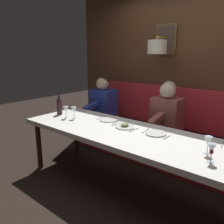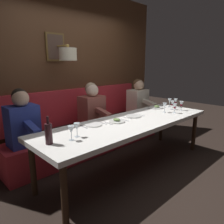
{
  "view_description": "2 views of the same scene",
  "coord_description": "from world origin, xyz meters",
  "px_view_note": "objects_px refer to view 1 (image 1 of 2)",
  "views": [
    {
      "loc": [
        -2.05,
        -1.4,
        1.62
      ],
      "look_at": [
        0.05,
        0.33,
        0.92
      ],
      "focal_mm": 37.13,
      "sensor_mm": 36.0,
      "label": 1
    },
    {
      "loc": [
        -1.96,
        2.26,
        1.57
      ],
      "look_at": [
        0.05,
        0.33,
        0.92
      ],
      "focal_mm": 34.01,
      "sensor_mm": 36.0,
      "label": 2
    }
  ],
  "objects_px": {
    "diner_near": "(167,111)",
    "wine_glass_3": "(74,110)",
    "wine_glass_5": "(208,141)",
    "wine_glass_6": "(66,110)",
    "wine_bottle": "(60,107)",
    "dining_table": "(132,138)",
    "wine_glass_2": "(212,149)",
    "diner_middle": "(103,101)"
  },
  "relations": [
    {
      "from": "diner_near",
      "to": "wine_glass_3",
      "type": "bearing_deg",
      "value": 133.89
    },
    {
      "from": "diner_near",
      "to": "wine_glass_3",
      "type": "xyz_separation_m",
      "value": [
        -0.9,
        0.94,
        0.04
      ]
    },
    {
      "from": "wine_glass_5",
      "to": "wine_glass_6",
      "type": "relative_size",
      "value": 1.0
    },
    {
      "from": "wine_glass_5",
      "to": "wine_glass_6",
      "type": "distance_m",
      "value": 1.9
    },
    {
      "from": "wine_bottle",
      "to": "wine_glass_6",
      "type": "bearing_deg",
      "value": -107.24
    },
    {
      "from": "dining_table",
      "to": "wine_glass_6",
      "type": "xyz_separation_m",
      "value": [
        -0.07,
        1.06,
        0.18
      ]
    },
    {
      "from": "wine_glass_2",
      "to": "wine_bottle",
      "type": "xyz_separation_m",
      "value": [
        0.18,
        2.2,
        0.0
      ]
    },
    {
      "from": "diner_near",
      "to": "wine_glass_2",
      "type": "bearing_deg",
      "value": -138.76
    },
    {
      "from": "diner_near",
      "to": "wine_glass_5",
      "type": "bearing_deg",
      "value": -136.88
    },
    {
      "from": "diner_middle",
      "to": "wine_bottle",
      "type": "bearing_deg",
      "value": 175.4
    },
    {
      "from": "dining_table",
      "to": "wine_glass_6",
      "type": "distance_m",
      "value": 1.08
    },
    {
      "from": "dining_table",
      "to": "wine_glass_3",
      "type": "height_order",
      "value": "wine_glass_3"
    },
    {
      "from": "wine_glass_6",
      "to": "wine_bottle",
      "type": "distance_m",
      "value": 0.24
    },
    {
      "from": "diner_middle",
      "to": "wine_glass_5",
      "type": "relative_size",
      "value": 4.82
    },
    {
      "from": "wine_glass_2",
      "to": "wine_glass_3",
      "type": "height_order",
      "value": "same"
    },
    {
      "from": "wine_glass_2",
      "to": "dining_table",
      "type": "bearing_deg",
      "value": 78.97
    },
    {
      "from": "dining_table",
      "to": "wine_glass_5",
      "type": "bearing_deg",
      "value": -91.99
    },
    {
      "from": "diner_middle",
      "to": "wine_glass_3",
      "type": "bearing_deg",
      "value": -163.41
    },
    {
      "from": "wine_glass_3",
      "to": "wine_glass_6",
      "type": "bearing_deg",
      "value": 114.93
    },
    {
      "from": "wine_glass_5",
      "to": "dining_table",
      "type": "bearing_deg",
      "value": 88.01
    },
    {
      "from": "wine_bottle",
      "to": "diner_near",
      "type": "bearing_deg",
      "value": -55.39
    },
    {
      "from": "wine_glass_3",
      "to": "wine_bottle",
      "type": "xyz_separation_m",
      "value": [
        0.02,
        0.34,
        -0.0
      ]
    },
    {
      "from": "diner_near",
      "to": "wine_glass_2",
      "type": "distance_m",
      "value": 1.41
    },
    {
      "from": "diner_middle",
      "to": "wine_glass_2",
      "type": "bearing_deg",
      "value": -116.43
    },
    {
      "from": "wine_glass_6",
      "to": "wine_glass_5",
      "type": "bearing_deg",
      "value": -88.81
    },
    {
      "from": "wine_bottle",
      "to": "wine_glass_3",
      "type": "bearing_deg",
      "value": -93.45
    },
    {
      "from": "wine_glass_2",
      "to": "wine_bottle",
      "type": "distance_m",
      "value": 2.21
    },
    {
      "from": "wine_glass_2",
      "to": "wine_glass_5",
      "type": "bearing_deg",
      "value": 27.06
    },
    {
      "from": "wine_glass_2",
      "to": "diner_middle",
      "type": "bearing_deg",
      "value": 63.57
    },
    {
      "from": "wine_glass_2",
      "to": "wine_glass_5",
      "type": "height_order",
      "value": "same"
    },
    {
      "from": "diner_middle",
      "to": "wine_glass_2",
      "type": "height_order",
      "value": "diner_middle"
    },
    {
      "from": "wine_glass_2",
      "to": "wine_glass_6",
      "type": "distance_m",
      "value": 1.98
    },
    {
      "from": "wine_glass_5",
      "to": "wine_bottle",
      "type": "xyz_separation_m",
      "value": [
        0.03,
        2.13,
        -0.0
      ]
    },
    {
      "from": "diner_near",
      "to": "diner_middle",
      "type": "distance_m",
      "value": 1.2
    },
    {
      "from": "wine_glass_3",
      "to": "wine_glass_2",
      "type": "bearing_deg",
      "value": -94.91
    },
    {
      "from": "diner_middle",
      "to": "wine_glass_6",
      "type": "relative_size",
      "value": 4.82
    },
    {
      "from": "dining_table",
      "to": "wine_bottle",
      "type": "distance_m",
      "value": 1.3
    },
    {
      "from": "diner_middle",
      "to": "wine_glass_2",
      "type": "distance_m",
      "value": 2.38
    },
    {
      "from": "wine_glass_6",
      "to": "wine_bottle",
      "type": "height_order",
      "value": "wine_bottle"
    },
    {
      "from": "wine_glass_3",
      "to": "wine_glass_6",
      "type": "xyz_separation_m",
      "value": [
        -0.05,
        0.11,
        0.0
      ]
    },
    {
      "from": "dining_table",
      "to": "wine_bottle",
      "type": "height_order",
      "value": "wine_bottle"
    },
    {
      "from": "wine_glass_5",
      "to": "wine_bottle",
      "type": "bearing_deg",
      "value": 89.14
    }
  ]
}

